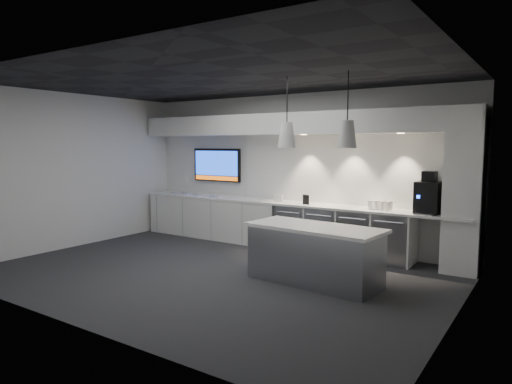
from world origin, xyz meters
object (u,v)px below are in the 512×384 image
Objects in this scene: wall_tv at (217,165)px; coffee_machine at (429,196)px; bin at (264,253)px; island at (314,254)px.

wall_tv is 4.60m from coffee_machine.
bin is (2.37, -1.73, -1.32)m from wall_tv.
wall_tv is 2.60× the size of bin.
coffee_machine is (2.21, 1.49, 0.94)m from bin.
island is 1.10m from bin.
wall_tv is 0.61× the size of island.
bin is at bearing 169.73° from island.
island is at bearing -120.37° from coffee_machine.
island reaches higher than bin.
wall_tv is at bearing 154.38° from island.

